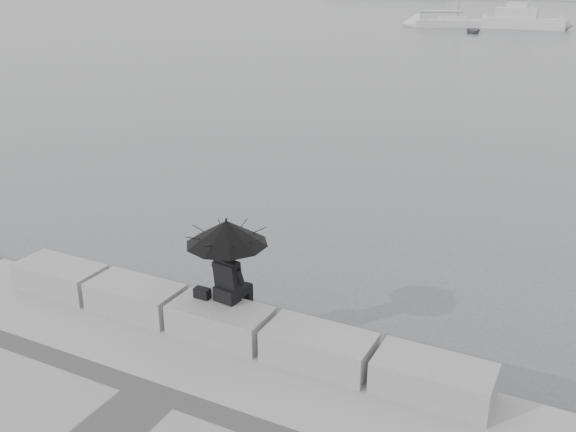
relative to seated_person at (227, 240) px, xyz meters
The scene contains 11 objects.
ground 2.03m from the seated_person, 87.64° to the left, with size 360.00×360.00×0.00m, color #4A4C4F.
stone_block_far_left 3.64m from the seated_person, behind, with size 1.60×0.80×0.50m, color gray.
stone_block_left 2.14m from the seated_person, behind, with size 1.60×0.80×0.50m, color gray.
stone_block_centre 1.31m from the seated_person, 88.44° to the right, with size 1.60×0.80×0.50m, color gray.
stone_block_right 2.15m from the seated_person, ahead, with size 1.60×0.80×0.50m, color gray.
stone_block_far_right 3.65m from the seated_person, ahead, with size 1.60×0.80×0.50m, color gray.
seated_person is the anchor object (origin of this frame).
bag 1.04m from the seated_person, 161.19° to the right, with size 0.26×0.15×0.17m, color black.
sailboat_left 69.78m from the seated_person, 100.67° to the left, with size 8.79×5.60×12.90m.
motor_cruiser 70.29m from the seated_person, 94.38° to the left, with size 8.85×3.18×4.50m.
dinghy 62.51m from the seated_person, 98.40° to the left, with size 3.09×1.31×0.52m, color gray.
Camera 1 is at (4.97, -7.84, 5.89)m, focal length 40.00 mm.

